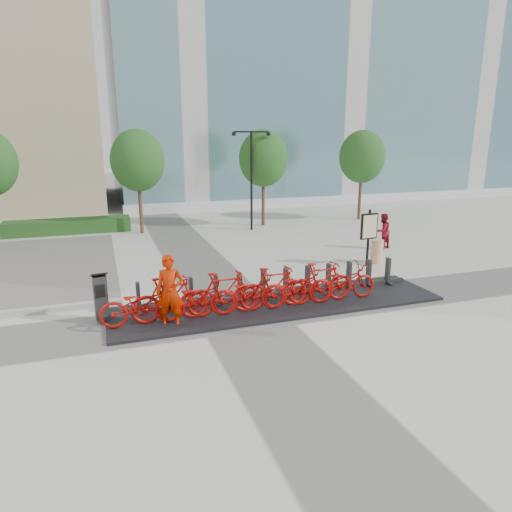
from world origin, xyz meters
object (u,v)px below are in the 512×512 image
object	(u,v)px
worker_red	(170,292)
construction_barrel	(377,251)
kiosk	(101,297)
pedestrian	(383,231)
map_sign	(369,229)
bike_0	(141,305)

from	to	relation	value
worker_red	construction_barrel	size ratio (longest dim) A/B	2.09
kiosk	worker_red	xyz separation A→B (m)	(1.66, -0.88, 0.24)
kiosk	pedestrian	size ratio (longest dim) A/B	0.85
worker_red	pedestrian	xyz separation A→B (m)	(9.97, 5.51, -0.18)
kiosk	map_sign	bearing A→B (deg)	7.49
map_sign	kiosk	bearing A→B (deg)	-169.28
kiosk	worker_red	world-z (taller)	worker_red
worker_red	map_sign	world-z (taller)	map_sign
pedestrian	map_sign	bearing A→B (deg)	26.23
kiosk	bike_0	bearing A→B (deg)	-42.88
construction_barrel	map_sign	bearing A→B (deg)	-161.52
kiosk	worker_red	bearing A→B (deg)	-35.23
bike_0	worker_red	distance (m)	0.81
pedestrian	construction_barrel	size ratio (longest dim) A/B	1.70
construction_barrel	worker_red	bearing A→B (deg)	-156.92
kiosk	construction_barrel	size ratio (longest dim) A/B	1.44
kiosk	map_sign	xyz separation A→B (m)	(9.58, 2.54, 0.70)
kiosk	construction_barrel	world-z (taller)	kiosk
worker_red	pedestrian	bearing A→B (deg)	44.06
construction_barrel	map_sign	size ratio (longest dim) A/B	0.43
worker_red	map_sign	xyz separation A→B (m)	(7.91, 3.42, 0.46)
worker_red	kiosk	bearing A→B (deg)	167.25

